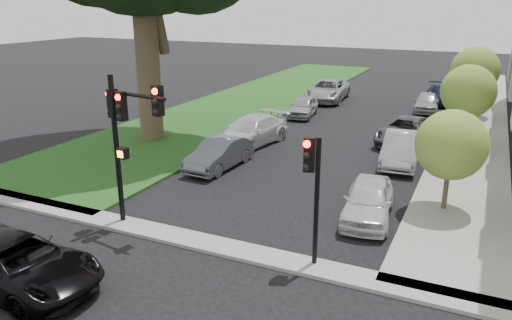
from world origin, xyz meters
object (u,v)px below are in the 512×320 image
at_px(small_tree_a, 451,145).
at_px(traffic_signal_main, 125,125).
at_px(car_parked_1, 401,149).
at_px(car_parked_7, 303,107).
at_px(car_cross_near, 16,263).
at_px(car_parked_6, 251,131).
at_px(car_parked_2, 406,131).
at_px(car_parked_0, 368,200).
at_px(car_parked_5, 219,154).
at_px(small_tree_b, 468,92).
at_px(car_parked_4, 440,94).
at_px(traffic_signal_secondary, 313,178).
at_px(car_parked_8, 327,90).
at_px(car_parked_3, 427,102).
at_px(small_tree_c, 475,70).

xyz_separation_m(small_tree_a, traffic_signal_main, (-9.59, -5.80, 1.04)).
bearing_deg(traffic_signal_main, car_parked_1, 56.13).
distance_m(car_parked_1, car_parked_7, 10.70).
xyz_separation_m(car_cross_near, car_parked_6, (-0.26, 15.07, 0.05)).
distance_m(traffic_signal_main, car_parked_2, 16.26).
distance_m(small_tree_a, car_parked_0, 3.54).
bearing_deg(car_parked_5, car_parked_2, 50.97).
relative_size(car_parked_0, car_parked_7, 1.08).
relative_size(small_tree_b, car_cross_near, 0.84).
bearing_deg(small_tree_a, car_parked_6, 154.62).
height_order(small_tree_a, car_parked_4, small_tree_a).
xyz_separation_m(car_parked_1, car_parked_7, (-7.60, 7.53, -0.10)).
bearing_deg(traffic_signal_secondary, car_parked_6, 123.42).
xyz_separation_m(small_tree_a, car_parked_4, (-2.26, 20.90, -1.85)).
bearing_deg(small_tree_a, car_parked_5, 175.47).
distance_m(car_parked_1, car_parked_2, 3.77).
bearing_deg(car_parked_4, car_parked_1, -98.12).
bearing_deg(small_tree_a, car_cross_near, -134.13).
xyz_separation_m(small_tree_a, car_parked_5, (-9.83, 0.78, -1.83)).
bearing_deg(car_parked_8, small_tree_a, -65.71).
relative_size(car_parked_1, car_parked_4, 0.98).
bearing_deg(small_tree_a, car_parked_7, 128.78).
bearing_deg(car_parked_8, traffic_signal_main, -93.36).
bearing_deg(car_parked_5, car_parked_1, 31.93).
xyz_separation_m(small_tree_a, car_parked_2, (-2.76, 8.68, -1.82)).
height_order(car_cross_near, car_parked_7, car_cross_near).
xyz_separation_m(small_tree_a, car_parked_1, (-2.40, 4.92, -1.77)).
xyz_separation_m(small_tree_a, car_parked_3, (-2.80, 17.45, -1.86)).
distance_m(small_tree_b, car_parked_2, 3.70).
relative_size(small_tree_c, traffic_signal_main, 0.89).
bearing_deg(car_parked_6, traffic_signal_main, -77.04).
distance_m(small_tree_b, car_parked_7, 10.54).
bearing_deg(car_cross_near, car_parked_6, 3.39).
relative_size(small_tree_a, car_parked_3, 0.98).
distance_m(car_cross_near, car_parked_8, 28.58).
height_order(small_tree_c, car_parked_3, small_tree_c).
bearing_deg(car_parked_6, car_parked_4, 73.46).
relative_size(small_tree_a, small_tree_c, 0.83).
height_order(traffic_signal_secondary, car_parked_8, traffic_signal_secondary).
bearing_deg(traffic_signal_secondary, small_tree_a, 61.64).
relative_size(car_parked_3, car_parked_7, 1.03).
relative_size(car_parked_0, car_parked_1, 0.90).
xyz_separation_m(car_parked_7, car_parked_8, (-0.17, 5.89, 0.15)).
bearing_deg(car_cross_near, car_parked_3, -12.06).
bearing_deg(car_parked_2, car_parked_5, -123.53).
bearing_deg(car_parked_0, car_parked_1, 82.86).
bearing_deg(car_parked_6, car_cross_near, -79.26).
relative_size(small_tree_a, car_parked_4, 0.82).
bearing_deg(car_parked_0, small_tree_a, 30.69).
xyz_separation_m(car_cross_near, car_parked_8, (-0.24, 28.57, 0.09)).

